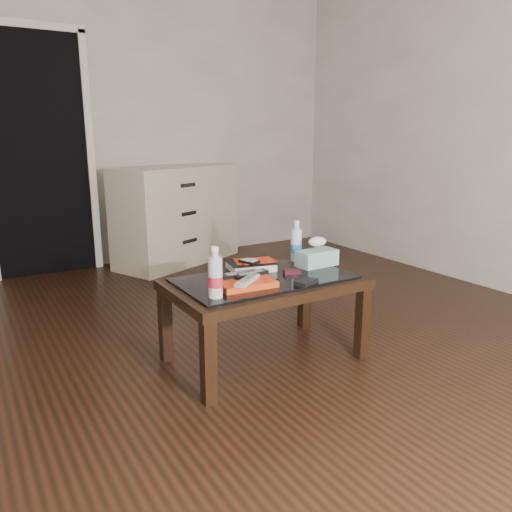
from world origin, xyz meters
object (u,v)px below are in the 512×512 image
Objects in this scene: textbook at (251,265)px; water_bottle_left at (215,272)px; coffee_table at (265,289)px; water_bottle_right at (296,241)px; tissue_box at (317,258)px; dresser at (177,215)px.

water_bottle_left is (-0.38, -0.33, 0.10)m from textbook.
coffee_table is 0.44m from water_bottle_right.
water_bottle_left is 1.00× the size of water_bottle_right.
tissue_box is at bearing 6.97° from coffee_table.
coffee_table is 4.20× the size of water_bottle_right.
dresser is 5.20× the size of textbook.
coffee_table is 0.77× the size of dresser.
water_bottle_right is at bearing 98.55° from tissue_box.
textbook is at bearing 157.71° from tissue_box.
water_bottle_right is at bearing -115.22° from dresser.
water_bottle_left reaches higher than textbook.
dresser reaches higher than coffee_table.
water_bottle_left is 0.80m from water_bottle_right.
water_bottle_left is (-0.78, -2.36, 0.13)m from dresser.
water_bottle_left is at bearing -157.02° from coffee_table.
dresser is (0.42, 2.20, 0.05)m from coffee_table.
water_bottle_right reaches higher than textbook.
water_bottle_left is at bearing -153.28° from water_bottle_right.
textbook is at bearing -124.31° from dresser.
coffee_table is 2.24m from dresser.
coffee_table is 0.20m from textbook.
water_bottle_left is (-0.36, -0.15, 0.18)m from coffee_table.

